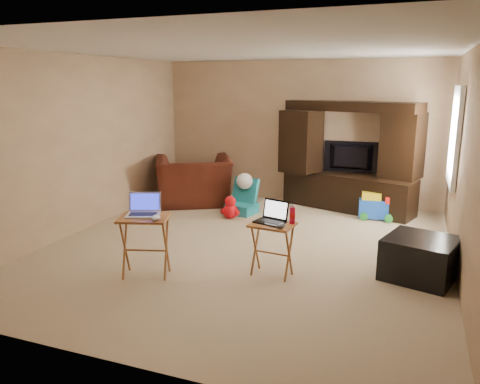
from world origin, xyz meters
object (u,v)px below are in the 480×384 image
at_px(tray_table_left, 145,246).
at_px(laptop_left, 143,205).
at_px(entertainment_center, 349,157).
at_px(water_bottle, 292,215).
at_px(child_rocker, 242,196).
at_px(plush_toy, 230,207).
at_px(mouse_left, 156,218).
at_px(mouse_right, 281,226).
at_px(recliner, 194,181).
at_px(television, 351,157).
at_px(ottoman, 420,258).
at_px(tray_table_right, 272,250).
at_px(laptop_right, 270,212).
at_px(push_toy, 378,205).

bearing_deg(tray_table_left, laptop_left, 117.90).
bearing_deg(entertainment_center, water_bottle, -75.38).
distance_m(child_rocker, tray_table_left, 2.77).
height_order(plush_toy, mouse_left, mouse_left).
height_order(mouse_left, mouse_right, mouse_left).
bearing_deg(child_rocker, recliner, 173.88).
relative_size(television, plush_toy, 2.50).
relative_size(mouse_right, water_bottle, 0.66).
height_order(ottoman, tray_table_right, tray_table_right).
distance_m(television, child_rocker, 1.99).
relative_size(plush_toy, mouse_right, 3.01).
xyz_separation_m(entertainment_center, laptop_right, (-0.42, -3.13, -0.19)).
bearing_deg(recliner, tray_table_left, 77.40).
distance_m(tray_table_right, laptop_right, 0.42).
xyz_separation_m(television, ottoman, (1.17, -2.81, -0.64)).
distance_m(plush_toy, tray_table_left, 2.44).
bearing_deg(mouse_right, television, 85.88).
distance_m(plush_toy, push_toy, 2.33).
xyz_separation_m(ottoman, tray_table_left, (-2.85, -1.01, 0.11)).
bearing_deg(ottoman, television, 112.53).
distance_m(television, laptop_right, 3.33).
distance_m(ottoman, tray_table_right, 1.63).
bearing_deg(laptop_left, mouse_right, -8.07).
relative_size(child_rocker, laptop_right, 1.85).
relative_size(plush_toy, mouse_left, 2.66).
relative_size(laptop_left, laptop_right, 1.13).
xyz_separation_m(entertainment_center, water_bottle, (-0.18, -3.07, -0.21)).
xyz_separation_m(entertainment_center, child_rocker, (-1.58, -0.88, -0.62)).
relative_size(recliner, child_rocker, 2.21).
bearing_deg(entertainment_center, tray_table_left, -96.84).
relative_size(plush_toy, tray_table_left, 0.54).
xyz_separation_m(television, child_rocker, (-1.58, -1.05, -0.58)).
relative_size(plush_toy, tray_table_right, 0.61).
height_order(child_rocker, laptop_right, laptop_right).
height_order(mouse_right, water_bottle, water_bottle).
xyz_separation_m(plush_toy, laptop_left, (-0.06, -2.41, 0.62)).
bearing_deg(laptop_right, recliner, 146.17).
height_order(push_toy, mouse_left, mouse_left).
distance_m(television, plush_toy, 2.26).
relative_size(tray_table_left, mouse_left, 4.92).
distance_m(entertainment_center, mouse_left, 4.02).
bearing_deg(television, mouse_left, 67.41).
bearing_deg(television, recliner, 14.53).
relative_size(ottoman, tray_table_right, 1.18).
relative_size(mouse_left, water_bottle, 0.75).
relative_size(child_rocker, water_bottle, 3.14).
relative_size(television, mouse_left, 6.65).
xyz_separation_m(recliner, tray_table_left, (0.92, -3.07, -0.08)).
relative_size(entertainment_center, water_bottle, 11.98).
bearing_deg(child_rocker, television, 43.76).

